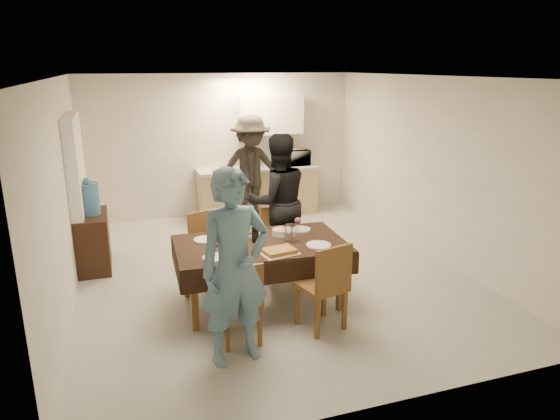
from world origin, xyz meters
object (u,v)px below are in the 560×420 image
(water_jug, at_px, (88,199))
(person_far, at_px, (278,202))
(dining_table, at_px, (261,246))
(person_kitchen, at_px, (251,170))
(console, at_px, (93,241))
(person_near, at_px, (235,268))
(water_pitcher, at_px, (291,233))
(microwave, at_px, (295,157))
(savoury_tart, at_px, (279,251))
(wine_bottle, at_px, (255,228))

(water_jug, relative_size, person_far, 0.23)
(dining_table, relative_size, person_kitchen, 1.04)
(console, relative_size, person_kitchen, 0.44)
(dining_table, distance_m, water_jug, 2.62)
(person_far, bearing_deg, dining_table, 61.05)
(console, xyz_separation_m, person_near, (1.36, -2.82, 0.55))
(console, distance_m, person_far, 2.62)
(water_pitcher, distance_m, microwave, 3.86)
(water_pitcher, distance_m, person_near, 1.35)
(dining_table, xyz_separation_m, person_far, (0.55, 1.05, 0.21))
(dining_table, relative_size, person_near, 1.06)
(microwave, bearing_deg, savoury_tart, 67.77)
(water_jug, distance_m, water_pitcher, 2.90)
(dining_table, distance_m, console, 2.62)
(microwave, height_order, person_near, person_near)
(wine_bottle, height_order, savoury_tart, wine_bottle)
(water_jug, height_order, person_kitchen, person_kitchen)
(person_far, distance_m, person_kitchen, 2.07)
(dining_table, xyz_separation_m, water_pitcher, (0.35, -0.05, 0.14))
(microwave, bearing_deg, person_kitchen, 24.63)
(water_jug, distance_m, person_far, 2.56)
(water_pitcher, bearing_deg, person_near, -131.99)
(wine_bottle, distance_m, microwave, 3.93)
(microwave, bearing_deg, water_jug, 26.36)
(console, xyz_separation_m, water_pitcher, (2.26, -1.82, 0.47))
(dining_table, relative_size, water_jug, 4.63)
(dining_table, relative_size, water_pitcher, 9.90)
(dining_table, bearing_deg, wine_bottle, 137.26)
(savoury_tart, bearing_deg, microwave, 67.77)
(dining_table, bearing_deg, person_near, -115.38)
(water_jug, bearing_deg, person_near, -64.23)
(water_jug, relative_size, microwave, 0.82)
(person_far, bearing_deg, wine_bottle, 57.73)
(water_jug, bearing_deg, water_pitcher, -38.79)
(water_jug, bearing_deg, person_kitchen, 26.99)
(console, distance_m, person_kitchen, 3.01)
(water_jug, bearing_deg, dining_table, -42.77)
(console, height_order, person_near, person_near)
(console, distance_m, microwave, 4.09)
(savoury_tart, xyz_separation_m, person_near, (-0.65, -0.67, 0.16))
(savoury_tart, bearing_deg, console, 133.12)
(water_pitcher, distance_m, person_kitchen, 3.18)
(wine_bottle, bearing_deg, water_pitcher, -14.04)
(water_jug, xyz_separation_m, water_pitcher, (2.26, -1.82, -0.14))
(wine_bottle, distance_m, person_near, 1.21)
(person_near, bearing_deg, savoury_tart, 36.16)
(person_far, bearing_deg, water_jug, -17.54)
(savoury_tart, bearing_deg, wine_bottle, 109.23)
(savoury_tart, bearing_deg, dining_table, 104.74)
(person_far, bearing_deg, water_pitcher, 78.39)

